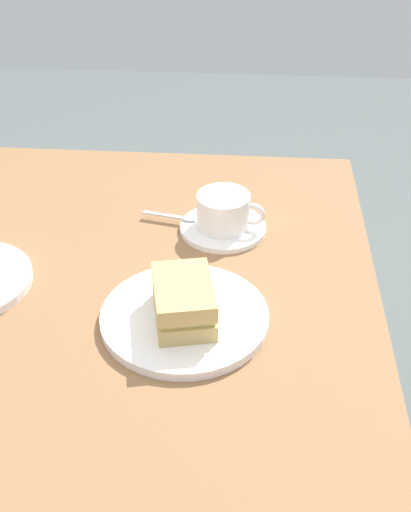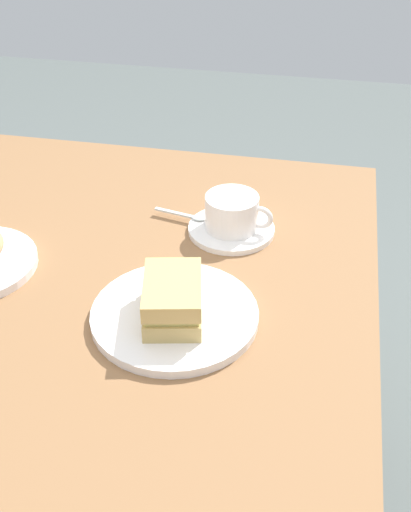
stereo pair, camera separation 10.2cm
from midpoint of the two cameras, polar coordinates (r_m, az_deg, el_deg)
name	(u,v)px [view 1 (the left image)]	position (r m, az deg, el deg)	size (l,w,h in m)	color
dining_table	(109,380)	(1.06, -11.18, -10.67)	(1.07, 0.82, 0.70)	olive
sandwich_plate	(184,318)	(0.94, -4.96, -5.49)	(0.24, 0.24, 0.01)	white
sandwich_front	(184,301)	(0.91, -5.13, -4.05)	(0.13, 0.10, 0.06)	tan
coffee_saucer	(223,228)	(1.13, -1.05, 2.39)	(0.15, 0.15, 0.01)	white
coffee_cup	(224,210)	(1.11, -0.99, 3.96)	(0.09, 0.12, 0.06)	white
spoon	(179,217)	(1.15, -4.89, 3.30)	(0.03, 0.10, 0.01)	silver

